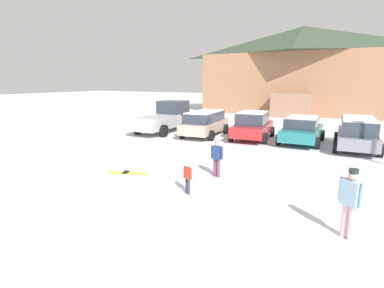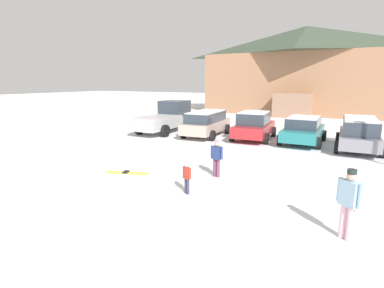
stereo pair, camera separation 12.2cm
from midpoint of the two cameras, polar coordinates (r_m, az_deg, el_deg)
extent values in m
plane|color=white|center=(6.75, -14.66, -20.32)|extent=(160.00, 160.00, 0.00)
cube|color=#9C6E4D|center=(37.21, 19.82, 10.72)|extent=(20.18, 10.06, 6.50)
pyramid|color=#354332|center=(37.48, 20.35, 18.01)|extent=(20.79, 10.67, 3.04)
cube|color=#997159|center=(31.50, 18.08, 7.01)|extent=(3.61, 1.82, 2.40)
cube|color=#BAA292|center=(19.78, 2.33, 3.43)|extent=(2.11, 4.70, 0.67)
cube|color=#2D3842|center=(19.61, 2.24, 5.22)|extent=(1.82, 3.59, 0.59)
cube|color=white|center=(19.58, 2.25, 6.17)|extent=(1.70, 3.40, 0.06)
cylinder|color=black|center=(21.50, 1.30, 3.22)|extent=(0.26, 0.65, 0.64)
cylinder|color=black|center=(20.83, 6.29, 2.87)|extent=(0.26, 0.65, 0.64)
cylinder|color=black|center=(18.94, -2.04, 2.04)|extent=(0.26, 0.65, 0.64)
cylinder|color=black|center=(18.18, 3.52, 1.61)|extent=(0.26, 0.65, 0.64)
cube|color=#B12327|center=(19.09, 11.32, 2.87)|extent=(2.21, 4.44, 0.64)
cube|color=#2D3842|center=(18.79, 11.26, 4.80)|extent=(1.83, 2.36, 0.71)
cube|color=white|center=(18.75, 11.31, 5.96)|extent=(1.71, 2.24, 0.06)
cylinder|color=black|center=(20.65, 9.31, 2.71)|extent=(0.27, 0.66, 0.64)
cylinder|color=black|center=(20.27, 14.88, 2.30)|extent=(0.27, 0.66, 0.64)
cylinder|color=black|center=(18.11, 7.25, 1.49)|extent=(0.27, 0.66, 0.64)
cylinder|color=black|center=(17.67, 13.57, 1.00)|extent=(0.27, 0.66, 0.64)
cube|color=#237779|center=(18.63, 20.02, 2.09)|extent=(1.93, 4.39, 0.60)
cube|color=#2D3842|center=(18.33, 20.05, 3.82)|extent=(1.69, 2.29, 0.58)
cube|color=white|center=(18.29, 20.12, 4.82)|extent=(1.57, 2.18, 0.06)
cylinder|color=black|center=(20.16, 17.66, 2.08)|extent=(0.22, 0.64, 0.64)
cylinder|color=black|center=(19.90, 23.43, 1.54)|extent=(0.22, 0.64, 0.64)
cylinder|color=black|center=(17.53, 16.00, 0.78)|extent=(0.22, 0.64, 0.64)
cylinder|color=black|center=(17.24, 22.63, 0.14)|extent=(0.22, 0.64, 0.64)
cube|color=gray|center=(18.05, 28.69, 1.05)|extent=(1.95, 4.76, 0.60)
cube|color=#2D3842|center=(17.86, 28.91, 3.07)|extent=(1.70, 3.62, 0.71)
cube|color=white|center=(17.81, 29.04, 4.29)|extent=(1.59, 3.44, 0.06)
cylinder|color=black|center=(19.51, 25.59, 1.16)|extent=(0.24, 0.65, 0.64)
cylinder|color=black|center=(19.61, 31.28, 0.64)|extent=(0.24, 0.65, 0.64)
cylinder|color=black|center=(16.64, 25.44, -0.50)|extent=(0.24, 0.65, 0.64)
cylinder|color=black|center=(16.75, 32.10, -1.10)|extent=(0.24, 0.65, 0.64)
cube|color=#B2B7B7|center=(21.47, -5.38, 4.32)|extent=(1.96, 5.92, 0.70)
cube|color=#2D3842|center=(22.37, -3.78, 6.91)|extent=(1.78, 1.90, 1.05)
cube|color=#BCB7B6|center=(20.56, -6.96, 5.10)|extent=(1.94, 3.26, 0.12)
cylinder|color=black|center=(23.55, -5.19, 4.13)|extent=(0.27, 0.80, 0.80)
cylinder|color=black|center=(22.50, -0.66, 3.82)|extent=(0.27, 0.80, 0.80)
cylinder|color=black|center=(20.68, -10.47, 2.91)|extent=(0.27, 0.80, 0.80)
cylinder|color=black|center=(19.48, -5.57, 2.50)|extent=(0.27, 0.80, 0.80)
cylinder|color=#EEB9C7|center=(7.83, 27.71, -13.25)|extent=(0.15, 0.15, 0.82)
cylinder|color=#EEB9C7|center=(7.92, 26.63, -12.84)|extent=(0.15, 0.15, 0.82)
cube|color=#96BDD7|center=(7.62, 27.67, -8.24)|extent=(0.47, 0.43, 0.58)
cylinder|color=#96BDD7|center=(7.49, 29.28, -8.64)|extent=(0.11, 0.11, 0.55)
cylinder|color=#96BDD7|center=(7.76, 26.15, -7.64)|extent=(0.11, 0.11, 0.55)
sphere|color=tan|center=(7.51, 27.96, -5.40)|extent=(0.21, 0.21, 0.21)
cylinder|color=#212B28|center=(7.48, 28.04, -4.57)|extent=(0.20, 0.20, 0.10)
cylinder|color=#373853|center=(9.65, -0.99, -8.11)|extent=(0.09, 0.09, 0.51)
cylinder|color=#373853|center=(9.73, -1.38, -7.93)|extent=(0.09, 0.09, 0.51)
cube|color=red|center=(9.55, -1.20, -5.54)|extent=(0.29, 0.25, 0.36)
cylinder|color=red|center=(9.42, -0.63, -5.72)|extent=(0.07, 0.07, 0.35)
cylinder|color=red|center=(9.67, -1.74, -5.26)|extent=(0.07, 0.07, 0.35)
sphere|color=tan|center=(9.48, -1.20, -4.11)|extent=(0.13, 0.13, 0.13)
cylinder|color=beige|center=(9.46, -1.20, -3.70)|extent=(0.13, 0.13, 0.06)
cylinder|color=#6D3A53|center=(11.41, 4.09, -4.49)|extent=(0.13, 0.13, 0.69)
cylinder|color=#6D3A53|center=(11.33, 4.73, -4.62)|extent=(0.13, 0.13, 0.69)
cube|color=navy|center=(11.21, 4.46, -1.67)|extent=(0.37, 0.26, 0.49)
cylinder|color=navy|center=(11.33, 3.55, -1.45)|extent=(0.09, 0.09, 0.46)
cylinder|color=navy|center=(11.10, 5.39, -1.76)|extent=(0.09, 0.09, 0.46)
sphere|color=tan|center=(11.14, 4.48, 0.00)|extent=(0.18, 0.18, 0.18)
cylinder|color=pink|center=(11.12, 4.49, 0.48)|extent=(0.17, 0.17, 0.08)
cube|color=gold|center=(12.20, -12.39, -5.30)|extent=(1.64, 0.63, 0.02)
cube|color=black|center=(12.20, -12.62, -5.11)|extent=(0.22, 0.14, 0.06)
cube|color=gold|center=(12.02, -12.74, -5.58)|extent=(1.64, 0.63, 0.02)
cube|color=black|center=(12.03, -12.97, -5.38)|extent=(0.22, 0.14, 0.06)
camera|label=1|loc=(0.06, -90.29, -0.06)|focal=28.00mm
camera|label=2|loc=(0.06, 89.71, 0.06)|focal=28.00mm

